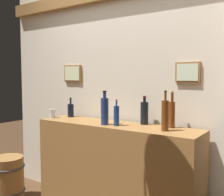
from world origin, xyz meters
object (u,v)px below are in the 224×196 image
Objects in this scene: wooden_barrel at (8,179)px; liquor_bottle_rum at (105,110)px; liquor_bottle_bourbon at (144,113)px; liquor_bottle_amaro at (71,110)px; liquor_bottle_gin at (116,115)px; liquor_bottle_vermouth at (172,113)px; liquor_bottle_vodka at (165,115)px; glass_tumbler_rocks at (52,113)px.

liquor_bottle_rum is at bearing 10.47° from wooden_barrel.
liquor_bottle_rum is 1.18× the size of liquor_bottle_bourbon.
liquor_bottle_rum reaches higher than liquor_bottle_amaro.
liquor_bottle_amaro reaches higher than wooden_barrel.
liquor_bottle_bourbon is 1.76m from wooden_barrel.
wooden_barrel is (-0.59, -0.41, -0.78)m from liquor_bottle_amaro.
liquor_bottle_rum is at bearing -171.99° from liquor_bottle_gin.
liquor_bottle_gin is at bearing -157.35° from liquor_bottle_vermouth.
liquor_bottle_vermouth is (1.18, 0.02, 0.05)m from liquor_bottle_amaro.
liquor_bottle_vodka is (1.19, -0.14, 0.05)m from liquor_bottle_amaro.
liquor_bottle_vermouth is at bearing 22.65° from liquor_bottle_gin.
liquor_bottle_rum is 3.30× the size of glass_tumbler_rocks.
liquor_bottle_rum reaches higher than liquor_bottle_bourbon.
liquor_bottle_gin is at bearing -0.17° from glass_tumbler_rocks.
liquor_bottle_amaro is at bearing -177.60° from liquor_bottle_bourbon.
liquor_bottle_rum is 0.64× the size of wooden_barrel.
liquor_bottle_vodka reaches higher than glass_tumbler_rocks.
liquor_bottle_vermouth is at bearing 92.35° from liquor_bottle_vodka.
wooden_barrel is (-0.48, -0.24, -0.75)m from glass_tumbler_rocks.
liquor_bottle_gin is 1.56m from wooden_barrel.
liquor_bottle_vermouth is 2.01m from wooden_barrel.
liquor_bottle_gin is at bearing 8.01° from liquor_bottle_rum.
wooden_barrel is at bearing -153.44° from glass_tumbler_rocks.
liquor_bottle_vodka is 1.05× the size of liquor_bottle_rum.
liquor_bottle_rum is 1.48m from wooden_barrel.
glass_tumbler_rocks is 0.93m from wooden_barrel.
glass_tumbler_rocks is 0.19× the size of wooden_barrel.
liquor_bottle_gin is 0.84m from glass_tumbler_rocks.
glass_tumbler_rocks is at bearing -178.81° from liquor_bottle_vodka.
liquor_bottle_rum reaches higher than liquor_bottle_gin.
liquor_bottle_gin is 0.76× the size of liquor_bottle_rum.
liquor_bottle_amaro is 1.07m from wooden_barrel.
liquor_bottle_gin is (0.73, -0.17, 0.02)m from liquor_bottle_amaro.
liquor_bottle_bourbon is at bearing 11.53° from glass_tumbler_rocks.
liquor_bottle_vodka is at bearing 4.55° from liquor_bottle_rum.
wooden_barrel is (-1.50, -0.45, -0.82)m from liquor_bottle_bourbon.
liquor_bottle_vermouth reaches higher than liquor_bottle_amaro.
liquor_bottle_amaro reaches higher than glass_tumbler_rocks.
wooden_barrel is (-1.20, -0.22, -0.84)m from liquor_bottle_rum.
liquor_bottle_amaro is 0.67× the size of liquor_bottle_vermouth.
liquor_bottle_bourbon is 2.79× the size of glass_tumbler_rocks.
liquor_bottle_vermouth reaches higher than wooden_barrel.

